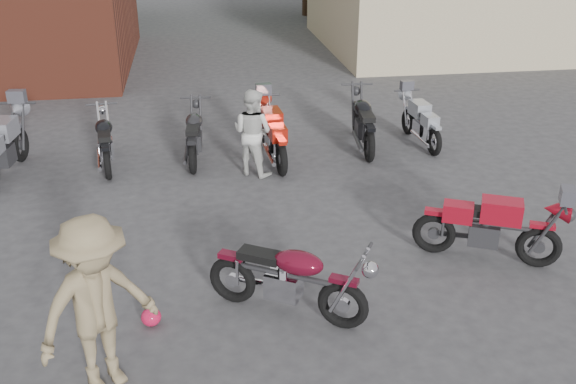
{
  "coord_description": "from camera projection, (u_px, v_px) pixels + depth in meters",
  "views": [
    {
      "loc": [
        -1.18,
        -6.62,
        4.66
      ],
      "look_at": [
        0.07,
        1.52,
        0.9
      ],
      "focal_mm": 40.0,
      "sensor_mm": 36.0,
      "label": 1
    }
  ],
  "objects": [
    {
      "name": "vintage_motorcycle",
      "position": [
        289.0,
        274.0,
        7.67
      ],
      "size": [
        2.06,
        1.59,
        1.16
      ],
      "primitive_type": null,
      "rotation": [
        0.0,
        0.0,
        -0.54
      ],
      "color": "#590B1D",
      "rests_on": "ground"
    },
    {
      "name": "ground",
      "position": [
        301.0,
        307.0,
        8.05
      ],
      "size": [
        90.0,
        90.0,
        0.0
      ],
      "primitive_type": "plane",
      "color": "#39393B"
    },
    {
      "name": "row_bike_3",
      "position": [
        194.0,
        132.0,
        12.42
      ],
      "size": [
        0.79,
        1.99,
        1.13
      ],
      "primitive_type": null,
      "rotation": [
        0.0,
        0.0,
        1.49
      ],
      "color": "black",
      "rests_on": "ground"
    },
    {
      "name": "row_bike_4",
      "position": [
        273.0,
        131.0,
        12.34
      ],
      "size": [
        0.81,
        2.09,
        1.19
      ],
      "primitive_type": null,
      "rotation": [
        0.0,
        0.0,
        1.64
      ],
      "color": "#B51C0F",
      "rests_on": "ground"
    },
    {
      "name": "row_bike_1",
      "position": [
        3.0,
        144.0,
        11.62
      ],
      "size": [
        0.96,
        2.22,
        1.25
      ],
      "primitive_type": null,
      "rotation": [
        0.0,
        0.0,
        1.45
      ],
      "color": "gray",
      "rests_on": "ground"
    },
    {
      "name": "helmet",
      "position": [
        151.0,
        317.0,
        7.67
      ],
      "size": [
        0.25,
        0.25,
        0.22
      ],
      "primitive_type": "ellipsoid",
      "rotation": [
        0.0,
        0.0,
        0.04
      ],
      "color": "#CA1540",
      "rests_on": "ground"
    },
    {
      "name": "person_light",
      "position": [
        253.0,
        132.0,
        11.66
      ],
      "size": [
        0.99,
        0.96,
        1.61
      ],
      "primitive_type": "imported",
      "rotation": [
        0.0,
        0.0,
        2.47
      ],
      "color": "silver",
      "rests_on": "ground"
    },
    {
      "name": "sportbike",
      "position": [
        491.0,
        224.0,
        8.88
      ],
      "size": [
        2.04,
        1.41,
        1.13
      ],
      "primitive_type": null,
      "rotation": [
        0.0,
        0.0,
        -0.44
      ],
      "color": "#A80E20",
      "rests_on": "ground"
    },
    {
      "name": "row_bike_2",
      "position": [
        105.0,
        138.0,
        12.14
      ],
      "size": [
        0.85,
        1.96,
        1.1
      ],
      "primitive_type": null,
      "rotation": [
        0.0,
        0.0,
        1.7
      ],
      "color": "black",
      "rests_on": "ground"
    },
    {
      "name": "row_bike_5",
      "position": [
        363.0,
        119.0,
        13.0
      ],
      "size": [
        0.88,
        2.15,
        1.22
      ],
      "primitive_type": null,
      "rotation": [
        0.0,
        0.0,
        1.48
      ],
      "color": "black",
      "rests_on": "ground"
    },
    {
      "name": "row_bike_6",
      "position": [
        421.0,
        120.0,
        13.22
      ],
      "size": [
        0.73,
        1.85,
        1.05
      ],
      "primitive_type": null,
      "rotation": [
        0.0,
        0.0,
        1.65
      ],
      "color": "#9CA1AB",
      "rests_on": "ground"
    },
    {
      "name": "person_tan",
      "position": [
        97.0,
        306.0,
        6.36
      ],
      "size": [
        1.46,
        1.32,
        1.97
      ],
      "primitive_type": "imported",
      "rotation": [
        0.0,
        0.0,
        0.59
      ],
      "color": "#887654",
      "rests_on": "ground"
    }
  ]
}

